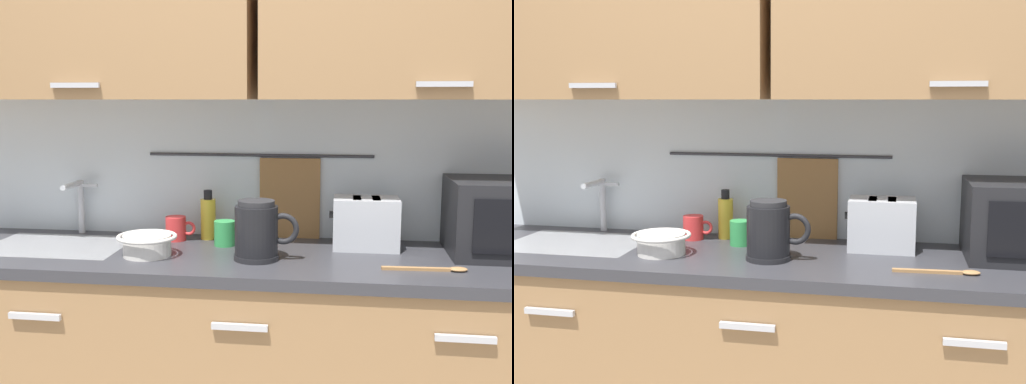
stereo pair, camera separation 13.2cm
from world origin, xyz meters
The scene contains 10 objects.
counter_unit centered at (-0.01, 0.30, 0.46)m, with size 2.53×0.64×0.90m.
back_wall_assembly centered at (0.00, 0.53, 1.52)m, with size 3.70×0.41×2.50m.
sink_faucet centered at (-0.76, 0.53, 1.04)m, with size 0.09×0.17×0.22m.
electric_kettle centered at (0.03, 0.22, 1.00)m, with size 0.23×0.16×0.21m.
dish_soap_bottle centered at (-0.21, 0.51, 0.99)m, with size 0.06×0.06×0.20m.
mug_near_sink centered at (-0.12, 0.41, 0.95)m, with size 0.12×0.08×0.09m.
mixing_bowl centered at (-0.37, 0.21, 0.94)m, with size 0.21×0.21×0.08m.
toaster centered at (0.40, 0.44, 1.00)m, with size 0.26×0.17×0.19m.
mug_by_kettle centered at (-0.33, 0.47, 0.95)m, with size 0.12×0.08×0.09m.
wooden_spoon centered at (0.62, 0.16, 0.91)m, with size 0.28×0.04×0.01m.
Camera 1 is at (0.31, -1.85, 1.45)m, focal length 43.40 mm.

